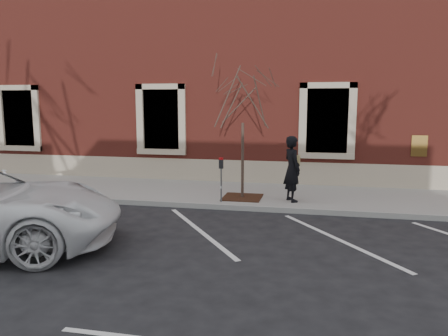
# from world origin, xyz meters

# --- Properties ---
(ground) EXTENTS (120.00, 120.00, 0.00)m
(ground) POSITION_xyz_m (0.00, 0.00, 0.00)
(ground) COLOR #28282B
(ground) RESTS_ON ground
(sidewalk_near) EXTENTS (40.00, 3.50, 0.15)m
(sidewalk_near) POSITION_xyz_m (0.00, 1.75, 0.07)
(sidewalk_near) COLOR gray
(sidewalk_near) RESTS_ON ground
(curb_near) EXTENTS (40.00, 0.12, 0.15)m
(curb_near) POSITION_xyz_m (0.00, -0.05, 0.07)
(curb_near) COLOR #9E9E99
(curb_near) RESTS_ON ground
(parking_stripes) EXTENTS (28.00, 4.40, 0.01)m
(parking_stripes) POSITION_xyz_m (0.00, -2.20, 0.00)
(parking_stripes) COLOR silver
(parking_stripes) RESTS_ON ground
(building_civic) EXTENTS (40.00, 8.62, 8.00)m
(building_civic) POSITION_xyz_m (0.00, 7.74, 4.00)
(building_civic) COLOR maroon
(building_civic) RESTS_ON ground
(man) EXTENTS (0.75, 0.84, 1.92)m
(man) POSITION_xyz_m (1.99, 0.78, 1.11)
(man) COLOR black
(man) RESTS_ON sidewalk_near
(parking_meter) EXTENTS (0.12, 0.09, 1.31)m
(parking_meter) POSITION_xyz_m (-0.00, 0.22, 1.06)
(parking_meter) COLOR #595B60
(parking_meter) RESTS_ON sidewalk_near
(tree_grate) EXTENTS (1.16, 1.16, 0.03)m
(tree_grate) POSITION_xyz_m (0.50, 0.92, 0.16)
(tree_grate) COLOR #391B12
(tree_grate) RESTS_ON sidewalk_near
(sapling) EXTENTS (2.48, 2.48, 4.14)m
(sapling) POSITION_xyz_m (0.50, 0.92, 3.04)
(sapling) COLOR #49382C
(sapling) RESTS_ON sidewalk_near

